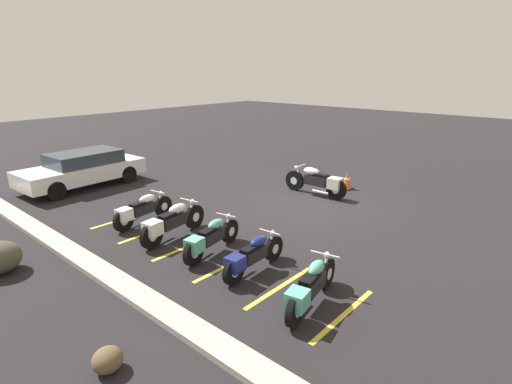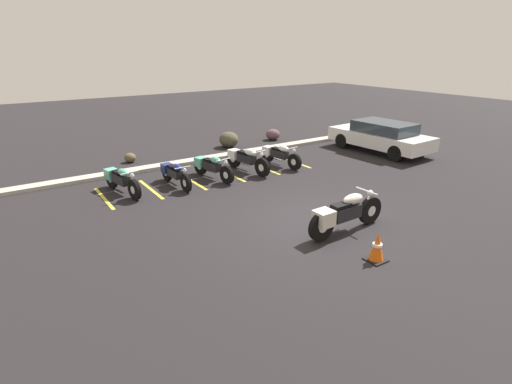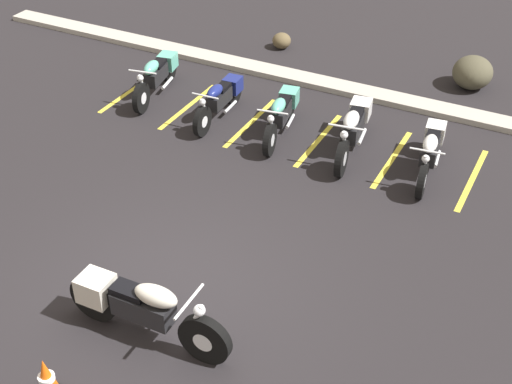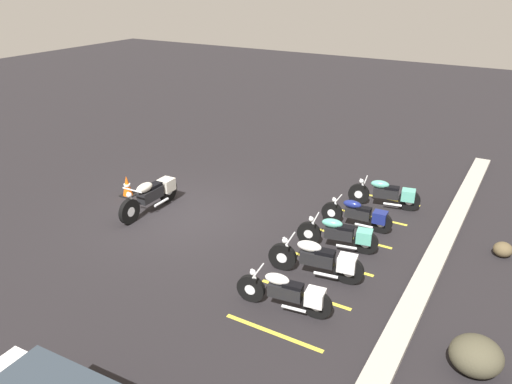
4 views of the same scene
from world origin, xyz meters
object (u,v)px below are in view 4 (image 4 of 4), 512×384
at_px(parked_bike_1, 360,214).
at_px(parked_bike_2, 341,234).
at_px(motorcycle_cream_featured, 152,194).
at_px(traffic_cone, 127,186).
at_px(parked_bike_4, 288,293).
at_px(parked_bike_3, 320,259).
at_px(landscape_rock_2, 476,356).
at_px(landscape_rock_0, 503,249).
at_px(parked_bike_0, 388,194).

xyz_separation_m(parked_bike_1, parked_bike_2, (1.32, -0.01, 0.02)).
xyz_separation_m(motorcycle_cream_featured, parked_bike_1, (-1.96, 5.55, -0.09)).
bearing_deg(traffic_cone, parked_bike_4, 69.37).
distance_m(motorcycle_cream_featured, parked_bike_3, 5.64).
xyz_separation_m(motorcycle_cream_featured, parked_bike_3, (0.77, 5.59, -0.04)).
bearing_deg(parked_bike_1, landscape_rock_2, 127.86).
xyz_separation_m(motorcycle_cream_featured, parked_bike_4, (2.21, 5.52, -0.07)).
bearing_deg(parked_bike_2, parked_bike_1, -101.24).
bearing_deg(landscape_rock_0, parked_bike_4, -37.97).
distance_m(parked_bike_2, traffic_cone, 6.90).
height_order(parked_bike_1, parked_bike_3, parked_bike_3).
bearing_deg(landscape_rock_0, parked_bike_2, -64.44).
distance_m(parked_bike_0, parked_bike_2, 2.99).
xyz_separation_m(parked_bike_0, parked_bike_1, (1.65, -0.26, -0.03)).
distance_m(parked_bike_0, landscape_rock_2, 6.59).
bearing_deg(parked_bike_2, parked_bike_0, -105.87).
bearing_deg(traffic_cone, motorcycle_cream_featured, 74.41).
bearing_deg(parked_bike_1, parked_bike_4, 86.54).
bearing_deg(landscape_rock_2, traffic_cone, -103.40).
bearing_deg(parked_bike_4, parked_bike_0, -100.45).
height_order(parked_bike_0, parked_bike_3, parked_bike_3).
relative_size(parked_bike_0, parked_bike_4, 1.01).
height_order(motorcycle_cream_featured, parked_bike_1, motorcycle_cream_featured).
height_order(parked_bike_1, traffic_cone, parked_bike_1).
height_order(parked_bike_0, parked_bike_2, parked_bike_0).
xyz_separation_m(parked_bike_2, landscape_rock_0, (-1.69, 3.53, -0.24)).
bearing_deg(motorcycle_cream_featured, traffic_cone, -106.66).
xyz_separation_m(parked_bike_1, traffic_cone, (1.59, -6.90, -0.10)).
height_order(motorcycle_cream_featured, landscape_rock_0, motorcycle_cream_featured).
height_order(parked_bike_3, landscape_rock_0, parked_bike_3).
height_order(parked_bike_1, parked_bike_2, parked_bike_2).
bearing_deg(parked_bike_3, parked_bike_4, 78.92).
xyz_separation_m(parked_bike_3, traffic_cone, (-1.15, -6.94, -0.15)).
height_order(parked_bike_2, parked_bike_3, parked_bike_3).
distance_m(parked_bike_0, landscape_rock_0, 3.51).
distance_m(parked_bike_3, parked_bike_4, 1.44).
relative_size(parked_bike_3, parked_bike_4, 1.08).
distance_m(parked_bike_1, traffic_cone, 7.08).
height_order(parked_bike_0, parked_bike_1, parked_bike_0).
bearing_deg(parked_bike_0, traffic_cone, 13.42).
bearing_deg(motorcycle_cream_featured, landscape_rock_2, 75.86).
bearing_deg(parked_bike_1, landscape_rock_0, -177.16).
bearing_deg(parked_bike_1, parked_bike_3, 87.71).
bearing_deg(parked_bike_2, landscape_rock_2, 131.48).
distance_m(parked_bike_1, parked_bike_4, 4.18).
xyz_separation_m(motorcycle_cream_featured, traffic_cone, (-0.38, -1.35, -0.19)).
bearing_deg(landscape_rock_2, parked_bike_3, -110.95).
height_order(parked_bike_0, traffic_cone, parked_bike_0).
bearing_deg(parked_bike_3, landscape_rock_2, 150.58).
relative_size(motorcycle_cream_featured, parked_bike_3, 1.08).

